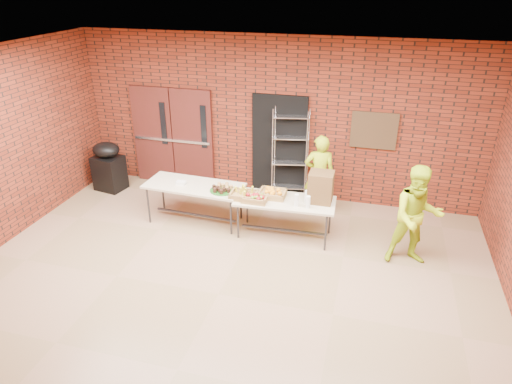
{
  "coord_description": "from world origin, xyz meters",
  "views": [
    {
      "loc": [
        1.92,
        -4.96,
        4.22
      ],
      "look_at": [
        0.18,
        1.4,
        1.02
      ],
      "focal_mm": 32.0,
      "sensor_mm": 36.0,
      "label": 1
    }
  ],
  "objects_px": {
    "coffee_dispenser": "(321,187)",
    "volunteer_man": "(417,216)",
    "wire_rack": "(290,155)",
    "table_left": "(194,188)",
    "table_right": "(285,203)",
    "volunteer_woman": "(319,175)",
    "covered_grill": "(108,166)"
  },
  "relations": [
    {
      "from": "table_right",
      "to": "volunteer_man",
      "type": "relative_size",
      "value": 1.05
    },
    {
      "from": "coffee_dispenser",
      "to": "volunteer_man",
      "type": "bearing_deg",
      "value": -13.33
    },
    {
      "from": "wire_rack",
      "to": "coffee_dispenser",
      "type": "bearing_deg",
      "value": -70.72
    },
    {
      "from": "covered_grill",
      "to": "table_left",
      "type": "bearing_deg",
      "value": -9.45
    },
    {
      "from": "table_right",
      "to": "coffee_dispenser",
      "type": "height_order",
      "value": "coffee_dispenser"
    },
    {
      "from": "coffee_dispenser",
      "to": "covered_grill",
      "type": "relative_size",
      "value": 0.5
    },
    {
      "from": "coffee_dispenser",
      "to": "volunteer_man",
      "type": "distance_m",
      "value": 1.59
    },
    {
      "from": "volunteer_man",
      "to": "covered_grill",
      "type": "bearing_deg",
      "value": 157.02
    },
    {
      "from": "table_right",
      "to": "table_left",
      "type": "bearing_deg",
      "value": 173.83
    },
    {
      "from": "table_left",
      "to": "volunteer_woman",
      "type": "distance_m",
      "value": 2.34
    },
    {
      "from": "wire_rack",
      "to": "table_left",
      "type": "height_order",
      "value": "wire_rack"
    },
    {
      "from": "coffee_dispenser",
      "to": "volunteer_woman",
      "type": "distance_m",
      "value": 0.96
    },
    {
      "from": "volunteer_man",
      "to": "table_right",
      "type": "bearing_deg",
      "value": 161.21
    },
    {
      "from": "wire_rack",
      "to": "table_right",
      "type": "relative_size",
      "value": 1.09
    },
    {
      "from": "coffee_dispenser",
      "to": "volunteer_man",
      "type": "relative_size",
      "value": 0.32
    },
    {
      "from": "table_right",
      "to": "volunteer_man",
      "type": "distance_m",
      "value": 2.14
    },
    {
      "from": "wire_rack",
      "to": "table_left",
      "type": "bearing_deg",
      "value": -148.69
    },
    {
      "from": "coffee_dispenser",
      "to": "table_left",
      "type": "bearing_deg",
      "value": -179.56
    },
    {
      "from": "table_right",
      "to": "volunteer_woman",
      "type": "bearing_deg",
      "value": 65.04
    },
    {
      "from": "volunteer_woman",
      "to": "table_left",
      "type": "bearing_deg",
      "value": 11.97
    },
    {
      "from": "table_left",
      "to": "table_right",
      "type": "height_order",
      "value": "table_left"
    },
    {
      "from": "table_right",
      "to": "volunteer_woman",
      "type": "height_order",
      "value": "volunteer_woman"
    },
    {
      "from": "volunteer_man",
      "to": "table_left",
      "type": "bearing_deg",
      "value": 162.64
    },
    {
      "from": "wire_rack",
      "to": "table_right",
      "type": "height_order",
      "value": "wire_rack"
    },
    {
      "from": "volunteer_woman",
      "to": "volunteer_man",
      "type": "distance_m",
      "value": 2.13
    },
    {
      "from": "table_right",
      "to": "volunteer_woman",
      "type": "relative_size",
      "value": 1.12
    },
    {
      "from": "table_right",
      "to": "wire_rack",
      "type": "bearing_deg",
      "value": 95.58
    },
    {
      "from": "covered_grill",
      "to": "volunteer_woman",
      "type": "height_order",
      "value": "volunteer_woman"
    },
    {
      "from": "table_left",
      "to": "table_right",
      "type": "relative_size",
      "value": 1.05
    },
    {
      "from": "table_left",
      "to": "volunteer_man",
      "type": "bearing_deg",
      "value": -2.42
    },
    {
      "from": "volunteer_man",
      "to": "wire_rack",
      "type": "bearing_deg",
      "value": 131.5
    },
    {
      "from": "table_right",
      "to": "covered_grill",
      "type": "bearing_deg",
      "value": 164.24
    }
  ]
}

